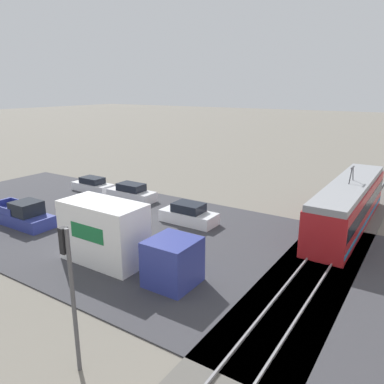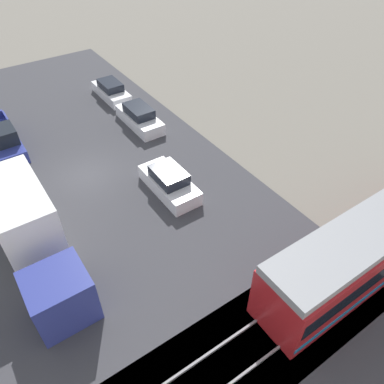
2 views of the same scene
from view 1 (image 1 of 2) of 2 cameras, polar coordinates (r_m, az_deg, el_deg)
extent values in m
plane|color=slate|center=(29.25, -11.74, -5.22)|extent=(320.00, 320.00, 0.00)
cube|color=#38383D|center=(29.24, -11.74, -5.14)|extent=(17.97, 41.25, 0.08)
cube|color=#5B5954|center=(22.24, 17.28, -12.47)|extent=(67.36, 4.40, 0.08)
cube|color=gray|center=(22.36, 15.50, -11.85)|extent=(66.01, 0.10, 0.14)
cube|color=gray|center=(22.05, 19.14, -12.58)|extent=(66.01, 0.10, 0.14)
cube|color=#B21E23|center=(30.54, 22.68, -2.10)|extent=(15.08, 2.74, 3.00)
cube|color=black|center=(30.44, 22.75, -1.46)|extent=(14.63, 2.77, 1.00)
cube|color=#1970AD|center=(30.82, 22.50, -3.75)|extent=(14.93, 2.78, 0.29)
cube|color=gray|center=(30.10, 23.02, 1.01)|extent=(15.08, 2.52, 0.43)
cylinder|color=#2D2D33|center=(30.37, 23.33, 2.58)|extent=(0.66, 0.07, 1.15)
cylinder|color=#2D2D33|center=(29.50, 23.01, 2.26)|extent=(0.66, 0.07, 1.15)
cube|color=#2D2D33|center=(29.82, 23.28, 3.45)|extent=(1.10, 0.08, 0.06)
cube|color=navy|center=(20.18, -2.95, -10.59)|extent=(2.58, 2.45, 2.52)
cube|color=white|center=(23.05, -13.26, -5.95)|extent=(2.58, 5.21, 3.71)
cube|color=#196B38|center=(22.11, -15.75, -6.04)|extent=(0.02, 2.61, 0.93)
cube|color=navy|center=(31.68, -24.52, -3.67)|extent=(2.04, 5.73, 0.93)
cube|color=black|center=(30.74, -23.91, -2.26)|extent=(1.87, 1.95, 1.01)
cube|color=navy|center=(32.01, -27.23, -2.42)|extent=(0.12, 2.86, 0.54)
cube|color=navy|center=(32.91, -24.44, -1.61)|extent=(0.12, 2.86, 0.54)
cube|color=navy|center=(33.75, -27.20, -1.55)|extent=(1.87, 0.23, 0.54)
cube|color=silver|center=(35.44, -9.21, -0.48)|extent=(1.78, 4.77, 0.91)
cube|color=black|center=(35.24, -9.26, 0.75)|extent=(1.53, 2.48, 0.66)
cube|color=silver|center=(29.13, -0.52, -3.84)|extent=(1.89, 4.48, 0.91)
cube|color=black|center=(28.88, -0.53, -2.37)|extent=(1.63, 2.33, 0.67)
cube|color=silver|center=(39.28, -14.89, 0.73)|extent=(1.72, 4.49, 0.83)
cube|color=black|center=(39.11, -14.96, 1.75)|extent=(1.48, 2.33, 0.61)
cylinder|color=#47474C|center=(14.55, -17.61, -15.82)|extent=(0.16, 0.16, 5.69)
cube|color=black|center=(13.63, -18.92, -7.00)|extent=(0.28, 0.22, 0.95)
sphere|color=red|center=(13.60, -19.35, -5.63)|extent=(0.18, 0.18, 0.18)
sphere|color=#3C2C06|center=(13.72, -19.23, -6.88)|extent=(0.18, 0.18, 0.18)
sphere|color=black|center=(13.84, -19.11, -8.10)|extent=(0.18, 0.18, 0.18)
camera|label=2|loc=(15.02, 37.64, 32.71)|focal=35.00mm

